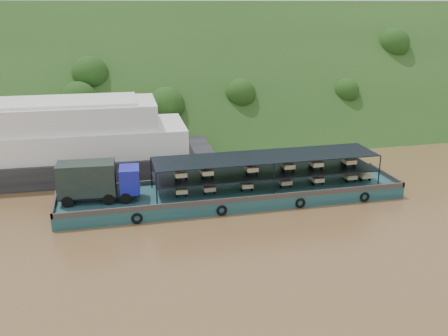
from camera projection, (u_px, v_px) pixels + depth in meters
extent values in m
plane|color=brown|center=(250.00, 206.00, 50.04)|extent=(160.00, 160.00, 0.00)
cube|color=#1C3A15|center=(190.00, 125.00, 83.30)|extent=(140.00, 39.60, 39.60)
cube|color=#143D47|center=(233.00, 195.00, 51.22)|extent=(35.00, 7.00, 1.20)
cube|color=#592D19|center=(225.00, 177.00, 54.10)|extent=(35.00, 0.20, 0.50)
cube|color=#592D19|center=(242.00, 199.00, 47.82)|extent=(35.00, 0.20, 0.50)
cube|color=#592D19|center=(386.00, 174.00, 54.81)|extent=(0.20, 7.00, 0.50)
cube|color=#592D19|center=(55.00, 202.00, 47.11)|extent=(0.20, 7.00, 0.50)
torus|color=black|center=(137.00, 218.00, 45.75)|extent=(1.06, 0.26, 1.06)
torus|color=black|center=(222.00, 211.00, 47.52)|extent=(1.06, 0.26, 1.06)
torus|color=black|center=(300.00, 203.00, 49.29)|extent=(1.06, 0.26, 1.06)
torus|color=black|center=(365.00, 197.00, 50.84)|extent=(1.06, 0.26, 1.06)
cylinder|color=black|center=(68.00, 202.00, 46.47)|extent=(1.14, 0.47, 1.11)
cylinder|color=black|center=(71.00, 193.00, 48.66)|extent=(1.14, 0.47, 1.11)
cylinder|color=black|center=(109.00, 199.00, 47.06)|extent=(1.14, 0.47, 1.11)
cylinder|color=black|center=(110.00, 190.00, 49.25)|extent=(1.14, 0.47, 1.11)
cylinder|color=black|center=(126.00, 198.00, 47.30)|extent=(1.14, 0.47, 1.11)
cylinder|color=black|center=(126.00, 190.00, 49.49)|extent=(1.14, 0.47, 1.11)
cube|color=black|center=(100.00, 194.00, 47.96)|extent=(7.71, 2.97, 0.22)
cube|color=#151A97|center=(130.00, 179.00, 48.02)|extent=(2.07, 2.79, 2.45)
cube|color=black|center=(139.00, 175.00, 48.02)|extent=(0.22, 2.22, 1.00)
cube|color=black|center=(87.00, 178.00, 47.29)|extent=(5.51, 3.03, 3.11)
cube|color=black|center=(266.00, 172.00, 51.29)|extent=(23.00, 5.00, 0.12)
cube|color=black|center=(266.00, 156.00, 50.78)|extent=(23.00, 5.00, 0.08)
cylinder|color=black|center=(157.00, 189.00, 46.44)|extent=(0.12, 0.12, 3.30)
cylinder|color=black|center=(151.00, 173.00, 51.06)|extent=(0.12, 0.12, 3.30)
cylinder|color=black|center=(274.00, 180.00, 48.99)|extent=(0.12, 0.12, 3.30)
cylinder|color=black|center=(259.00, 165.00, 53.60)|extent=(0.12, 0.12, 3.30)
cylinder|color=black|center=(379.00, 171.00, 51.53)|extent=(0.12, 0.12, 3.30)
cylinder|color=black|center=(356.00, 157.00, 56.15)|extent=(0.12, 0.12, 3.30)
cylinder|color=black|center=(179.00, 188.00, 50.73)|extent=(0.12, 0.52, 0.52)
cylinder|color=black|center=(177.00, 195.00, 48.95)|extent=(0.14, 0.52, 0.52)
cylinder|color=black|center=(187.00, 194.00, 49.18)|extent=(0.14, 0.52, 0.52)
cube|color=beige|center=(181.00, 190.00, 49.28)|extent=(1.15, 1.50, 0.44)
cube|color=#A9210B|center=(179.00, 184.00, 50.29)|extent=(0.55, 0.80, 0.80)
cube|color=#A9210B|center=(179.00, 180.00, 49.95)|extent=(0.50, 0.10, 0.10)
cylinder|color=black|center=(206.00, 186.00, 51.35)|extent=(0.12, 0.52, 0.52)
cylinder|color=black|center=(205.00, 192.00, 49.58)|extent=(0.14, 0.52, 0.52)
cylinder|color=black|center=(214.00, 191.00, 49.80)|extent=(0.14, 0.52, 0.52)
cube|color=#CFB693|center=(209.00, 188.00, 49.90)|extent=(1.15, 1.50, 0.44)
cube|color=red|center=(206.00, 182.00, 50.91)|extent=(0.55, 0.80, 0.80)
cube|color=red|center=(207.00, 178.00, 50.57)|extent=(0.50, 0.10, 0.10)
cylinder|color=black|center=(242.00, 183.00, 52.21)|extent=(0.12, 0.52, 0.52)
cylinder|color=black|center=(242.00, 189.00, 50.44)|extent=(0.14, 0.52, 0.52)
cylinder|color=black|center=(252.00, 188.00, 50.66)|extent=(0.14, 0.52, 0.52)
cube|color=beige|center=(246.00, 184.00, 50.76)|extent=(1.15, 1.50, 0.44)
cube|color=red|center=(243.00, 179.00, 51.77)|extent=(0.55, 0.80, 0.80)
cube|color=red|center=(244.00, 175.00, 51.43)|extent=(0.50, 0.10, 0.10)
cylinder|color=black|center=(280.00, 180.00, 53.13)|extent=(0.12, 0.52, 0.52)
cylinder|color=black|center=(281.00, 186.00, 51.36)|extent=(0.14, 0.52, 0.52)
cylinder|color=black|center=(290.00, 185.00, 51.58)|extent=(0.14, 0.52, 0.52)
cube|color=tan|center=(285.00, 181.00, 51.68)|extent=(1.15, 1.50, 0.44)
cube|color=red|center=(281.00, 176.00, 52.69)|extent=(0.55, 0.80, 0.80)
cube|color=red|center=(282.00, 172.00, 52.35)|extent=(0.50, 0.10, 0.10)
cylinder|color=black|center=(311.00, 177.00, 53.92)|extent=(0.12, 0.52, 0.52)
cylinder|color=black|center=(313.00, 183.00, 52.15)|extent=(0.14, 0.52, 0.52)
cylinder|color=black|center=(322.00, 182.00, 52.37)|extent=(0.14, 0.52, 0.52)
cube|color=beige|center=(317.00, 179.00, 52.48)|extent=(1.15, 1.50, 0.44)
cube|color=red|center=(312.00, 173.00, 53.48)|extent=(0.55, 0.80, 0.80)
cube|color=red|center=(313.00, 170.00, 53.14)|extent=(0.50, 0.10, 0.10)
cylinder|color=black|center=(343.00, 175.00, 54.75)|extent=(0.12, 0.52, 0.52)
cylinder|color=black|center=(346.00, 180.00, 52.98)|extent=(0.14, 0.52, 0.52)
cylinder|color=black|center=(355.00, 180.00, 53.20)|extent=(0.14, 0.52, 0.52)
cube|color=#C1BC88|center=(349.00, 176.00, 53.31)|extent=(1.15, 1.50, 0.44)
cube|color=red|center=(345.00, 171.00, 54.31)|extent=(0.55, 0.80, 0.80)
cube|color=red|center=(346.00, 167.00, 53.97)|extent=(0.50, 0.10, 0.10)
cylinder|color=black|center=(357.00, 173.00, 55.13)|extent=(0.12, 0.52, 0.52)
cylinder|color=black|center=(361.00, 179.00, 53.36)|extent=(0.14, 0.52, 0.52)
cylinder|color=black|center=(370.00, 178.00, 53.58)|extent=(0.14, 0.52, 0.52)
cube|color=#C1BC88|center=(364.00, 175.00, 53.69)|extent=(1.15, 1.50, 0.44)
cube|color=red|center=(359.00, 170.00, 54.69)|extent=(0.55, 0.80, 0.80)
cube|color=red|center=(360.00, 166.00, 54.35)|extent=(0.50, 0.10, 0.10)
cylinder|color=black|center=(178.00, 172.00, 50.19)|extent=(0.12, 0.52, 0.52)
cylinder|color=black|center=(176.00, 178.00, 48.41)|extent=(0.14, 0.52, 0.52)
cylinder|color=black|center=(186.00, 177.00, 48.64)|extent=(0.14, 0.52, 0.52)
cube|color=beige|center=(180.00, 173.00, 48.74)|extent=(1.15, 1.50, 0.44)
cube|color=#A8240B|center=(179.00, 168.00, 49.75)|extent=(0.55, 0.80, 0.80)
cube|color=#A8240B|center=(179.00, 164.00, 49.41)|extent=(0.50, 0.10, 0.10)
cylinder|color=black|center=(204.00, 170.00, 50.77)|extent=(0.12, 0.52, 0.52)
cylinder|color=black|center=(202.00, 176.00, 49.00)|extent=(0.14, 0.52, 0.52)
cylinder|color=black|center=(212.00, 175.00, 49.22)|extent=(0.14, 0.52, 0.52)
cube|color=beige|center=(207.00, 171.00, 49.32)|extent=(1.15, 1.50, 0.44)
cube|color=#184290|center=(204.00, 166.00, 50.33)|extent=(0.55, 0.80, 0.80)
cube|color=#184290|center=(205.00, 162.00, 49.99)|extent=(0.50, 0.10, 0.10)
cylinder|color=black|center=(247.00, 167.00, 51.78)|extent=(0.12, 0.52, 0.52)
cylinder|color=black|center=(247.00, 173.00, 50.01)|extent=(0.14, 0.52, 0.52)
cylinder|color=black|center=(257.00, 172.00, 50.23)|extent=(0.14, 0.52, 0.52)
cube|color=beige|center=(251.00, 168.00, 50.34)|extent=(1.15, 1.50, 0.44)
cube|color=beige|center=(248.00, 163.00, 51.34)|extent=(0.55, 0.80, 0.80)
cube|color=beige|center=(249.00, 159.00, 51.00)|extent=(0.50, 0.10, 0.10)
cylinder|color=black|center=(283.00, 164.00, 52.65)|extent=(0.12, 0.52, 0.52)
cylinder|color=black|center=(284.00, 170.00, 50.87)|extent=(0.14, 0.52, 0.52)
cylinder|color=black|center=(293.00, 169.00, 51.10)|extent=(0.14, 0.52, 0.52)
cube|color=#C6BC8C|center=(288.00, 165.00, 51.20)|extent=(1.15, 1.50, 0.44)
cube|color=#C1B189|center=(284.00, 160.00, 52.21)|extent=(0.55, 0.80, 0.80)
cube|color=#C1B189|center=(285.00, 156.00, 51.87)|extent=(0.50, 0.10, 0.10)
cylinder|color=black|center=(310.00, 162.00, 53.34)|extent=(0.12, 0.52, 0.52)
cylinder|color=black|center=(313.00, 168.00, 51.57)|extent=(0.14, 0.52, 0.52)
cylinder|color=black|center=(322.00, 167.00, 51.79)|extent=(0.14, 0.52, 0.52)
cube|color=beige|center=(316.00, 163.00, 51.89)|extent=(1.15, 1.50, 0.44)
cube|color=red|center=(312.00, 158.00, 52.90)|extent=(0.55, 0.80, 0.80)
cube|color=red|center=(313.00, 154.00, 52.56)|extent=(0.50, 0.10, 0.10)
cylinder|color=black|center=(342.00, 160.00, 54.16)|extent=(0.12, 0.52, 0.52)
cylinder|color=black|center=(346.00, 165.00, 52.39)|extent=(0.14, 0.52, 0.52)
cylinder|color=black|center=(354.00, 164.00, 52.61)|extent=(0.14, 0.52, 0.52)
cube|color=beige|center=(349.00, 161.00, 52.72)|extent=(1.15, 1.50, 0.44)
cube|color=beige|center=(344.00, 156.00, 53.73)|extent=(0.55, 0.80, 0.80)
cube|color=beige|center=(345.00, 152.00, 53.38)|extent=(0.50, 0.10, 0.10)
cube|color=black|center=(25.00, 166.00, 58.15)|extent=(44.25, 12.22, 2.64)
cube|color=white|center=(22.00, 142.00, 57.26)|extent=(37.63, 10.94, 3.08)
cube|color=white|center=(18.00, 117.00, 56.33)|extent=(31.01, 9.65, 2.86)
cube|color=white|center=(17.00, 103.00, 55.83)|extent=(26.58, 8.43, 0.33)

